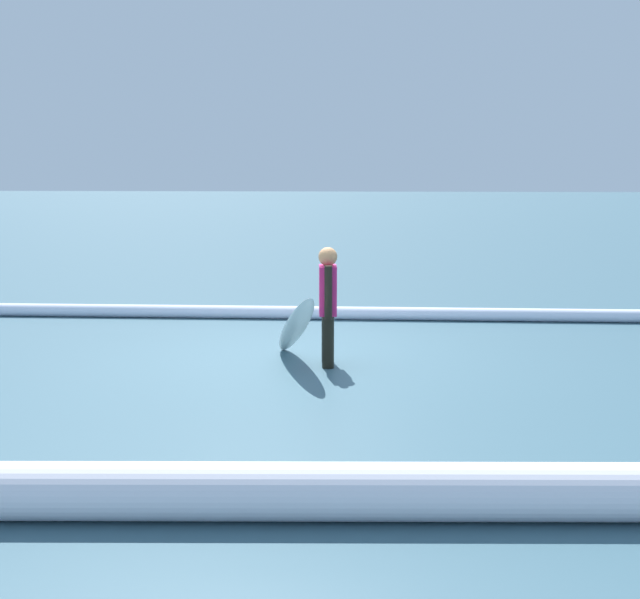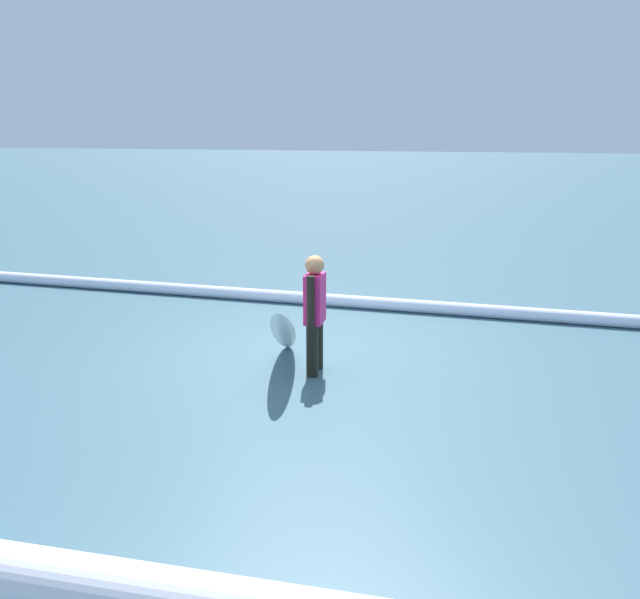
{
  "view_description": "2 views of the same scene",
  "coord_description": "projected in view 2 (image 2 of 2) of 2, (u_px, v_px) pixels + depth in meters",
  "views": [
    {
      "loc": [
        -1.07,
        9.98,
        2.27
      ],
      "look_at": [
        -0.39,
        1.03,
        0.86
      ],
      "focal_mm": 46.19,
      "sensor_mm": 36.0,
      "label": 1
    },
    {
      "loc": [
        -2.73,
        7.76,
        2.79
      ],
      "look_at": [
        -0.68,
        1.1,
        1.04
      ],
      "focal_mm": 38.14,
      "sensor_mm": 36.0,
      "label": 2
    }
  ],
  "objects": [
    {
      "name": "wave_crest_foreground",
      "position": [
        461.0,
        309.0,
        10.42
      ],
      "size": [
        23.52,
        0.57,
        0.2
      ],
      "primitive_type": "cylinder",
      "rotation": [
        0.0,
        1.57,
        0.02
      ],
      "color": "white",
      "rests_on": "ground_plane"
    },
    {
      "name": "surfboard",
      "position": [
        284.0,
        332.0,
        7.99
      ],
      "size": [
        0.76,
        1.74,
        0.97
      ],
      "color": "white",
      "rests_on": "ground_plane"
    },
    {
      "name": "ground_plane",
      "position": [
        295.0,
        354.0,
        8.65
      ],
      "size": [
        161.6,
        161.6,
        0.0
      ],
      "primitive_type": "plane",
      "color": "#3A5D6B"
    },
    {
      "name": "surfer",
      "position": [
        315.0,
        308.0,
        7.84
      ],
      "size": [
        0.23,
        0.55,
        1.4
      ],
      "rotation": [
        0.0,
        0.0,
        4.8
      ],
      "color": "black",
      "rests_on": "ground_plane"
    }
  ]
}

